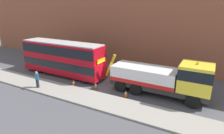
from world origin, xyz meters
name	(u,v)px	position (x,y,z in m)	size (l,w,h in m)	color
ground_plane	(110,83)	(0.00, 0.00, 0.00)	(120.00, 120.00, 0.00)	#4C4C51
near_kerb	(87,98)	(0.00, -4.20, 0.07)	(60.00, 2.80, 0.15)	gray
building_facade	(137,6)	(0.00, 7.24, 8.07)	(60.00, 1.50, 16.00)	#935138
recovery_tow_truck	(163,78)	(5.79, -0.36, 1.76)	(10.15, 2.73, 3.67)	#2D2D2D
double_decker_bus	(62,57)	(-6.30, -0.36, 2.23)	(11.07, 2.66, 4.06)	#B70C19
pedestrian_onlooker	(37,80)	(-5.66, -4.84, 0.99)	(0.45, 0.48, 1.71)	#232333
traffic_cone_near_bus	(74,83)	(-2.96, -2.52, 0.34)	(0.36, 0.36, 0.72)	orange
traffic_cone_midway	(96,85)	(-0.53, -1.99, 0.34)	(0.36, 0.36, 0.72)	orange
traffic_cone_near_truck	(126,94)	(2.97, -2.30, 0.34)	(0.36, 0.36, 0.72)	orange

